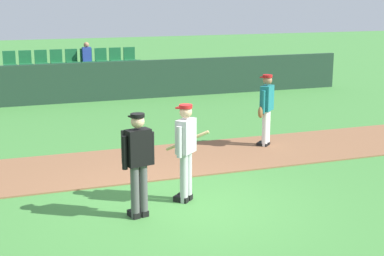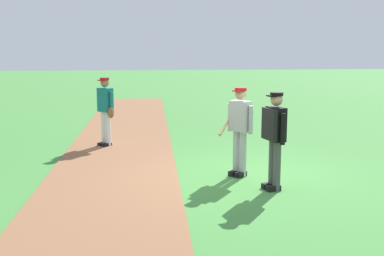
# 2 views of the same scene
# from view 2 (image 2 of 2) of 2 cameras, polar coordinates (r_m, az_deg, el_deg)

# --- Properties ---
(ground_plane) EXTENTS (80.00, 80.00, 0.00)m
(ground_plane) POSITION_cam_2_polar(r_m,az_deg,el_deg) (9.66, 6.61, -5.81)
(ground_plane) COLOR #42843A
(infield_dirt_path) EXTENTS (28.00, 2.58, 0.03)m
(infield_dirt_path) POSITION_cam_2_polar(r_m,az_deg,el_deg) (9.50, -9.45, -6.04)
(infield_dirt_path) COLOR brown
(infield_dirt_path) RESTS_ON ground
(batter_grey_jersey) EXTENTS (0.72, 0.68, 1.76)m
(batter_grey_jersey) POSITION_cam_2_polar(r_m,az_deg,el_deg) (9.58, 5.61, 0.02)
(batter_grey_jersey) COLOR #B2B2B2
(batter_grey_jersey) RESTS_ON ground
(umpire_home_plate) EXTENTS (0.57, 0.38, 1.76)m
(umpire_home_plate) POSITION_cam_2_polar(r_m,az_deg,el_deg) (8.73, 9.65, -0.83)
(umpire_home_plate) COLOR #4C4C4C
(umpire_home_plate) RESTS_ON ground
(runner_teal_jersey) EXTENTS (0.57, 0.49, 1.76)m
(runner_teal_jersey) POSITION_cam_2_polar(r_m,az_deg,el_deg) (12.50, -10.10, 2.19)
(runner_teal_jersey) COLOR white
(runner_teal_jersey) RESTS_ON ground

